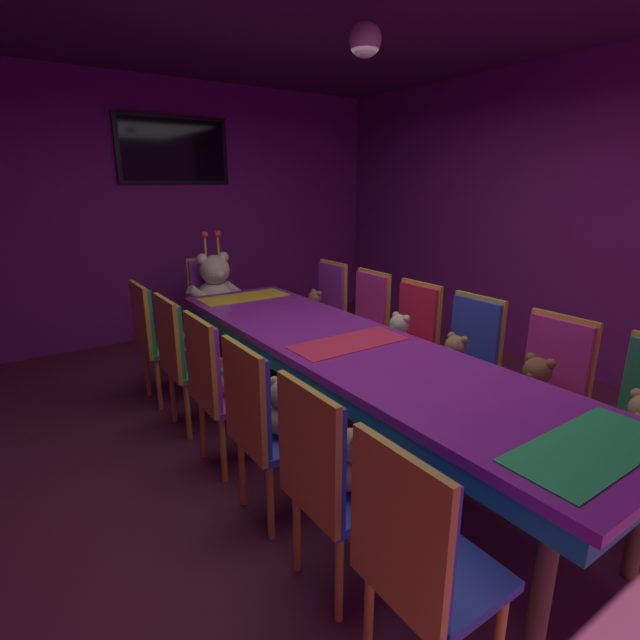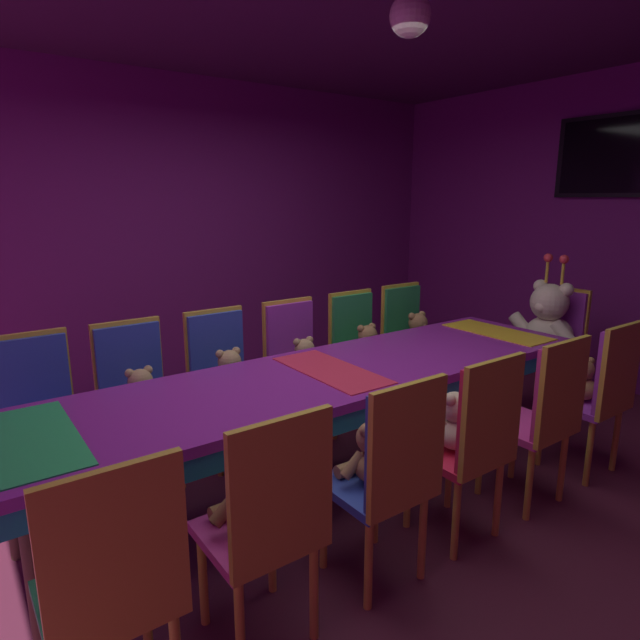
{
  "view_description": "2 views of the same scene",
  "coord_description": "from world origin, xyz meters",
  "px_view_note": "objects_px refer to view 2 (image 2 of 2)",
  "views": [
    {
      "loc": [
        -1.78,
        -2.27,
        1.73
      ],
      "look_at": [
        -0.15,
        0.1,
        0.89
      ],
      "focal_mm": 26.89,
      "sensor_mm": 36.0,
      "label": 1
    },
    {
      "loc": [
        2.31,
        -1.74,
        1.7
      ],
      "look_at": [
        -0.13,
        0.02,
        1.01
      ],
      "focal_mm": 29.98,
      "sensor_mm": 36.0,
      "label": 2
    }
  ],
  "objects_px": {
    "wall_tv": "(626,155)",
    "chair_left_0": "(36,404)",
    "chair_left_1": "(134,386)",
    "chair_left_4": "(356,341)",
    "teddy_left_3": "(305,361)",
    "teddy_right_2": "(371,455)",
    "chair_right_3": "(477,433)",
    "king_teddy_bear": "(547,323)",
    "chair_left_5": "(406,330)",
    "teddy_right_1": "(252,494)",
    "chair_right_5": "(604,385)",
    "teddy_left_1": "(142,395)",
    "chair_left_2": "(221,368)",
    "chair_right_4": "(547,407)",
    "teddy_left_4": "(368,346)",
    "teddy_left_2": "(230,375)",
    "teddy_left_5": "(418,334)",
    "teddy_right_0": "(101,553)",
    "teddy_right_5": "(581,382)",
    "chair_right_1": "(272,512)",
    "banquet_table": "(331,384)",
    "throne_chair": "(557,335)",
    "teddy_right_3": "(453,424)",
    "chair_right_2": "(393,465)",
    "chair_right_0": "(113,576)",
    "chair_left_3": "(294,354)",
    "pendant_light": "(410,15)"
  },
  "relations": [
    {
      "from": "king_teddy_bear",
      "to": "chair_right_0",
      "type": "bearing_deg",
      "value": 13.0
    },
    {
      "from": "chair_left_5",
      "to": "chair_right_0",
      "type": "xyz_separation_m",
      "value": [
        1.67,
        -2.86,
        0.0
      ]
    },
    {
      "from": "chair_left_1",
      "to": "chair_right_5",
      "type": "xyz_separation_m",
      "value": [
        1.64,
        2.31,
        0.0
      ]
    },
    {
      "from": "teddy_left_5",
      "to": "teddy_right_0",
      "type": "distance_m",
      "value": 3.18
    },
    {
      "from": "teddy_left_1",
      "to": "teddy_left_4",
      "type": "relative_size",
      "value": 0.95
    },
    {
      "from": "teddy_right_2",
      "to": "teddy_right_3",
      "type": "relative_size",
      "value": 0.93
    },
    {
      "from": "teddy_right_3",
      "to": "wall_tv",
      "type": "relative_size",
      "value": 0.27
    },
    {
      "from": "teddy_left_1",
      "to": "chair_left_5",
      "type": "height_order",
      "value": "chair_left_5"
    },
    {
      "from": "teddy_left_2",
      "to": "teddy_right_5",
      "type": "height_order",
      "value": "teddy_left_2"
    },
    {
      "from": "chair_right_4",
      "to": "king_teddy_bear",
      "type": "distance_m",
      "value": 1.57
    },
    {
      "from": "chair_left_5",
      "to": "teddy_right_1",
      "type": "height_order",
      "value": "chair_left_5"
    },
    {
      "from": "chair_left_0",
      "to": "teddy_left_4",
      "type": "relative_size",
      "value": 3.09
    },
    {
      "from": "chair_left_1",
      "to": "wall_tv",
      "type": "xyz_separation_m",
      "value": [
        0.81,
        3.98,
        1.45
      ]
    },
    {
      "from": "chair_left_3",
      "to": "chair_right_3",
      "type": "relative_size",
      "value": 1.0
    },
    {
      "from": "banquet_table",
      "to": "chair_right_1",
      "type": "height_order",
      "value": "chair_right_1"
    },
    {
      "from": "teddy_left_5",
      "to": "chair_right_2",
      "type": "height_order",
      "value": "chair_right_2"
    },
    {
      "from": "teddy_right_3",
      "to": "teddy_right_2",
      "type": "bearing_deg",
      "value": 90.03
    },
    {
      "from": "wall_tv",
      "to": "chair_right_4",
      "type": "bearing_deg",
      "value": -69.83
    },
    {
      "from": "teddy_left_5",
      "to": "teddy_left_3",
      "type": "bearing_deg",
      "value": -88.35
    },
    {
      "from": "teddy_left_1",
      "to": "teddy_left_5",
      "type": "relative_size",
      "value": 0.9
    },
    {
      "from": "chair_left_0",
      "to": "throne_chair",
      "type": "bearing_deg",
      "value": 77.52
    },
    {
      "from": "banquet_table",
      "to": "teddy_left_5",
      "type": "xyz_separation_m",
      "value": [
        -0.69,
        1.43,
        -0.06
      ]
    },
    {
      "from": "chair_right_0",
      "to": "chair_right_2",
      "type": "xyz_separation_m",
      "value": [
        -0.01,
        1.15,
        0.0
      ]
    },
    {
      "from": "chair_left_2",
      "to": "chair_left_5",
      "type": "xyz_separation_m",
      "value": [
        -0.03,
        1.73,
        0.0
      ]
    },
    {
      "from": "chair_left_4",
      "to": "teddy_left_4",
      "type": "bearing_deg",
      "value": 0.0
    },
    {
      "from": "chair_left_4",
      "to": "chair_left_5",
      "type": "xyz_separation_m",
      "value": [
        -0.03,
        0.57,
        0.0
      ]
    },
    {
      "from": "chair_left_2",
      "to": "chair_right_4",
      "type": "xyz_separation_m",
      "value": [
        1.64,
        1.14,
        0.0
      ]
    },
    {
      "from": "banquet_table",
      "to": "king_teddy_bear",
      "type": "distance_m",
      "value": 2.16
    },
    {
      "from": "chair_left_2",
      "to": "chair_right_1",
      "type": "xyz_separation_m",
      "value": [
        1.62,
        -0.57,
        0.0
      ]
    },
    {
      "from": "chair_left_5",
      "to": "chair_right_4",
      "type": "distance_m",
      "value": 1.78
    },
    {
      "from": "teddy_right_2",
      "to": "teddy_right_1",
      "type": "bearing_deg",
      "value": 89.32
    },
    {
      "from": "chair_right_5",
      "to": "teddy_left_3",
      "type": "bearing_deg",
      "value": 37.87
    },
    {
      "from": "teddy_left_3",
      "to": "chair_right_2",
      "type": "bearing_deg",
      "value": -20.43
    },
    {
      "from": "teddy_left_5",
      "to": "chair_right_0",
      "type": "relative_size",
      "value": 0.34
    },
    {
      "from": "teddy_left_3",
      "to": "teddy_right_5",
      "type": "xyz_separation_m",
      "value": [
        1.36,
        1.17,
        -0.01
      ]
    },
    {
      "from": "chair_left_0",
      "to": "king_teddy_bear",
      "type": "distance_m",
      "value": 3.66
    },
    {
      "from": "pendant_light",
      "to": "chair_left_4",
      "type": "bearing_deg",
      "value": 151.19
    },
    {
      "from": "wall_tv",
      "to": "chair_left_0",
      "type": "bearing_deg",
      "value": -100.37
    },
    {
      "from": "chair_left_4",
      "to": "teddy_left_3",
      "type": "bearing_deg",
      "value": -75.61
    },
    {
      "from": "chair_left_2",
      "to": "teddy_right_0",
      "type": "xyz_separation_m",
      "value": [
        1.49,
        -1.13,
        -0.01
      ]
    },
    {
      "from": "teddy_right_2",
      "to": "chair_right_3",
      "type": "xyz_separation_m",
      "value": [
        0.15,
        0.54,
        0.01
      ]
    },
    {
      "from": "chair_left_0",
      "to": "teddy_right_1",
      "type": "height_order",
      "value": "chair_left_0"
    },
    {
      "from": "teddy_left_1",
      "to": "chair_right_5",
      "type": "bearing_deg",
      "value": 57.0
    },
    {
      "from": "teddy_left_3",
      "to": "chair_right_2",
      "type": "distance_m",
      "value": 1.58
    },
    {
      "from": "teddy_left_1",
      "to": "chair_left_2",
      "type": "bearing_deg",
      "value": 104.22
    },
    {
      "from": "teddy_left_2",
      "to": "teddy_left_5",
      "type": "xyz_separation_m",
      "value": [
        -0.03,
        1.73,
        0.01
      ]
    },
    {
      "from": "teddy_right_1",
      "to": "king_teddy_bear",
      "type": "height_order",
      "value": "king_teddy_bear"
    },
    {
      "from": "teddy_left_3",
      "to": "throne_chair",
      "type": "distance_m",
      "value": 2.16
    },
    {
      "from": "chair_left_0",
      "to": "teddy_left_1",
      "type": "height_order",
      "value": "chair_left_0"
    },
    {
      "from": "chair_right_0",
      "to": "king_teddy_bear",
      "type": "height_order",
      "value": "king_teddy_bear"
    }
  ]
}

